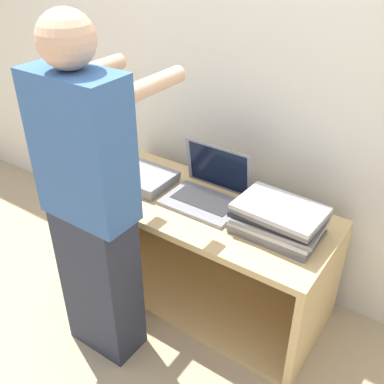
% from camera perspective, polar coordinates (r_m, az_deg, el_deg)
% --- Properties ---
extents(ground_plane, '(12.00, 12.00, 0.00)m').
position_cam_1_polar(ground_plane, '(2.46, -2.79, -16.79)').
color(ground_plane, tan).
extents(wall_back, '(8.00, 0.05, 2.40)m').
position_cam_1_polar(wall_back, '(2.29, 7.08, 15.27)').
color(wall_back, silver).
rests_on(wall_back, ground_plane).
extents(cart, '(1.34, 0.58, 0.61)m').
position_cam_1_polar(cart, '(2.46, 2.02, -6.93)').
color(cart, tan).
rests_on(cart, ground_plane).
extents(laptop_open, '(0.38, 0.30, 0.27)m').
position_cam_1_polar(laptop_open, '(2.24, 1.97, 0.09)').
color(laptop_open, gray).
rests_on(laptop_open, cart).
extents(laptop_stack_left, '(0.39, 0.26, 0.06)m').
position_cam_1_polar(laptop_stack_left, '(2.43, -6.85, 2.02)').
color(laptop_stack_left, gray).
rests_on(laptop_stack_left, cart).
extents(laptop_stack_right, '(0.40, 0.28, 0.15)m').
position_cam_1_polar(laptop_stack_right, '(2.04, 10.93, -3.45)').
color(laptop_stack_right, slate).
rests_on(laptop_stack_right, cart).
extents(person, '(0.40, 0.52, 1.59)m').
position_cam_1_polar(person, '(1.93, -12.60, -2.00)').
color(person, '#2D3342').
rests_on(person, ground_plane).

